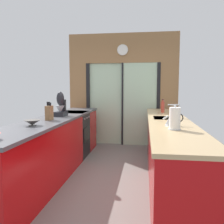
# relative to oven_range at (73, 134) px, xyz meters

# --- Properties ---
(ground_plane) EXTENTS (5.04, 7.60, 0.02)m
(ground_plane) POSITION_rel_oven_range_xyz_m (0.91, -0.65, -0.47)
(ground_plane) COLOR slate
(back_wall_unit) EXTENTS (2.64, 0.12, 2.70)m
(back_wall_unit) POSITION_rel_oven_range_xyz_m (0.91, 1.15, 1.07)
(back_wall_unit) COLOR olive
(back_wall_unit) RESTS_ON ground_plane
(left_counter_run) EXTENTS (0.62, 3.80, 0.92)m
(left_counter_run) POSITION_rel_oven_range_xyz_m (-0.00, -1.12, 0.01)
(left_counter_run) COLOR #AD0C0F
(left_counter_run) RESTS_ON ground_plane
(right_counter_run) EXTENTS (0.62, 3.80, 0.92)m
(right_counter_run) POSITION_rel_oven_range_xyz_m (1.82, -0.95, 0.01)
(right_counter_run) COLOR #AD0C0F
(right_counter_run) RESTS_ON ground_plane
(sink_faucet) EXTENTS (0.19, 0.02, 0.22)m
(sink_faucet) POSITION_rel_oven_range_xyz_m (1.96, -0.70, 0.62)
(sink_faucet) COLOR #B7BABC
(sink_faucet) RESTS_ON right_counter_run
(oven_range) EXTENTS (0.60, 0.60, 0.92)m
(oven_range) POSITION_rel_oven_range_xyz_m (0.00, 0.00, 0.00)
(oven_range) COLOR black
(oven_range) RESTS_ON ground_plane
(mixing_bowl_far) EXTENTS (0.21, 0.21, 0.08)m
(mixing_bowl_far) POSITION_rel_oven_range_xyz_m (0.02, -1.76, 0.51)
(mixing_bowl_far) COLOR #514C47
(mixing_bowl_far) RESTS_ON left_counter_run
(knife_block) EXTENTS (0.08, 0.14, 0.28)m
(knife_block) POSITION_rel_oven_range_xyz_m (0.02, -1.21, 0.58)
(knife_block) COLOR brown
(knife_block) RESTS_ON left_counter_run
(stand_mixer) EXTENTS (0.17, 0.27, 0.42)m
(stand_mixer) POSITION_rel_oven_range_xyz_m (0.02, -0.72, 0.63)
(stand_mixer) COLOR black
(stand_mixer) RESTS_ON left_counter_run
(kettle) EXTENTS (0.26, 0.18, 0.22)m
(kettle) POSITION_rel_oven_range_xyz_m (1.80, -1.51, 0.56)
(kettle) COLOR #B7BABC
(kettle) RESTS_ON right_counter_run
(soap_bottle) EXTENTS (0.07, 0.07, 0.27)m
(soap_bottle) POSITION_rel_oven_range_xyz_m (1.80, 0.11, 0.58)
(soap_bottle) COLOR #B23D2D
(soap_bottle) RESTS_ON right_counter_run
(paper_towel_roll) EXTENTS (0.15, 0.15, 0.29)m
(paper_towel_roll) POSITION_rel_oven_range_xyz_m (1.80, -1.80, 0.59)
(paper_towel_roll) COLOR #B7BABC
(paper_towel_roll) RESTS_ON right_counter_run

